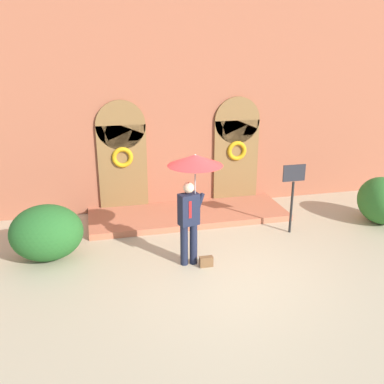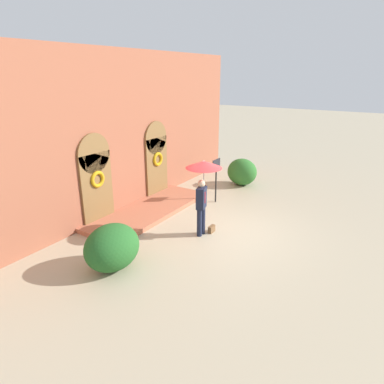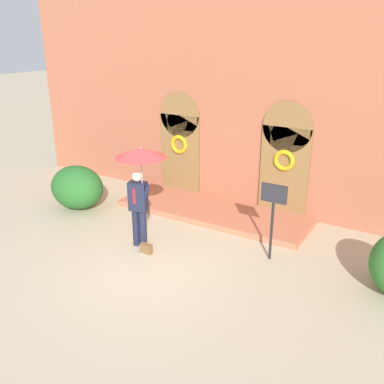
# 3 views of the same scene
# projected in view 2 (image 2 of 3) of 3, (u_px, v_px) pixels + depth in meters

# --- Properties ---
(ground_plane) EXTENTS (80.00, 80.00, 0.00)m
(ground_plane) POSITION_uv_depth(u_px,v_px,m) (224.00, 232.00, 10.95)
(ground_plane) COLOR tan
(building_facade) EXTENTS (14.00, 2.30, 5.60)m
(building_facade) POSITION_uv_depth(u_px,v_px,m) (122.00, 136.00, 12.14)
(building_facade) COLOR #9E563D
(building_facade) RESTS_ON ground
(person_with_umbrella) EXTENTS (1.10, 1.10, 2.36)m
(person_with_umbrella) POSITION_uv_depth(u_px,v_px,m) (203.00, 176.00, 10.21)
(person_with_umbrella) COLOR #191E33
(person_with_umbrella) RESTS_ON ground
(handbag) EXTENTS (0.28, 0.12, 0.22)m
(handbag) POSITION_uv_depth(u_px,v_px,m) (212.00, 229.00, 10.89)
(handbag) COLOR brown
(handbag) RESTS_ON ground
(sign_post) EXTENTS (0.56, 0.06, 1.72)m
(sign_post) POSITION_uv_depth(u_px,v_px,m) (216.00, 173.00, 13.10)
(sign_post) COLOR black
(sign_post) RESTS_ON ground
(shrub_left) EXTENTS (1.53, 1.27, 1.21)m
(shrub_left) POSITION_uv_depth(u_px,v_px,m) (112.00, 247.00, 8.74)
(shrub_left) COLOR #235B23
(shrub_left) RESTS_ON ground
(shrub_right) EXTENTS (1.14, 1.34, 1.20)m
(shrub_right) POSITION_uv_depth(u_px,v_px,m) (242.00, 172.00, 15.33)
(shrub_right) COLOR #2D6B28
(shrub_right) RESTS_ON ground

